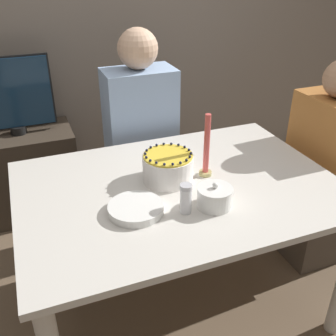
{
  "coord_description": "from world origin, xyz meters",
  "views": [
    {
      "loc": [
        -0.58,
        -1.36,
        1.62
      ],
      "look_at": [
        -0.03,
        0.06,
        0.78
      ],
      "focal_mm": 42.0,
      "sensor_mm": 36.0,
      "label": 1
    }
  ],
  "objects_px": {
    "candle": "(206,151)",
    "person_woman_floral": "(321,179)",
    "person_man_blue_shirt": "(141,150)",
    "tv_monitor": "(12,95)",
    "cake": "(168,167)",
    "sugar_bowl": "(215,197)",
    "sugar_shaker": "(186,198)"
  },
  "relations": [
    {
      "from": "sugar_bowl",
      "to": "person_woman_floral",
      "type": "distance_m",
      "value": 0.92
    },
    {
      "from": "sugar_shaker",
      "to": "person_man_blue_shirt",
      "type": "bearing_deg",
      "value": 83.57
    },
    {
      "from": "candle",
      "to": "person_man_blue_shirt",
      "type": "bearing_deg",
      "value": 98.85
    },
    {
      "from": "person_man_blue_shirt",
      "to": "sugar_bowl",
      "type": "bearing_deg",
      "value": 91.52
    },
    {
      "from": "sugar_bowl",
      "to": "tv_monitor",
      "type": "height_order",
      "value": "tv_monitor"
    },
    {
      "from": "sugar_shaker",
      "to": "candle",
      "type": "distance_m",
      "value": 0.32
    },
    {
      "from": "candle",
      "to": "tv_monitor",
      "type": "relative_size",
      "value": 0.6
    },
    {
      "from": "cake",
      "to": "sugar_bowl",
      "type": "bearing_deg",
      "value": -69.97
    },
    {
      "from": "cake",
      "to": "tv_monitor",
      "type": "height_order",
      "value": "tv_monitor"
    },
    {
      "from": "candle",
      "to": "tv_monitor",
      "type": "bearing_deg",
      "value": 124.8
    },
    {
      "from": "sugar_bowl",
      "to": "person_man_blue_shirt",
      "type": "xyz_separation_m",
      "value": [
        -0.02,
        0.89,
        -0.2
      ]
    },
    {
      "from": "candle",
      "to": "person_man_blue_shirt",
      "type": "height_order",
      "value": "person_man_blue_shirt"
    },
    {
      "from": "person_woman_floral",
      "to": "tv_monitor",
      "type": "bearing_deg",
      "value": 55.1
    },
    {
      "from": "sugar_bowl",
      "to": "cake",
      "type": "bearing_deg",
      "value": 110.03
    },
    {
      "from": "sugar_bowl",
      "to": "person_man_blue_shirt",
      "type": "distance_m",
      "value": 0.92
    },
    {
      "from": "sugar_bowl",
      "to": "person_man_blue_shirt",
      "type": "bearing_deg",
      "value": 91.52
    },
    {
      "from": "cake",
      "to": "candle",
      "type": "relative_size",
      "value": 0.76
    },
    {
      "from": "candle",
      "to": "sugar_shaker",
      "type": "bearing_deg",
      "value": -130.46
    },
    {
      "from": "person_woman_floral",
      "to": "tv_monitor",
      "type": "height_order",
      "value": "person_woman_floral"
    },
    {
      "from": "person_man_blue_shirt",
      "to": "person_woman_floral",
      "type": "xyz_separation_m",
      "value": [
        0.85,
        -0.6,
        -0.06
      ]
    },
    {
      "from": "candle",
      "to": "person_woman_floral",
      "type": "distance_m",
      "value": 0.83
    },
    {
      "from": "person_woman_floral",
      "to": "tv_monitor",
      "type": "distance_m",
      "value": 1.9
    },
    {
      "from": "cake",
      "to": "sugar_shaker",
      "type": "xyz_separation_m",
      "value": [
        -0.03,
        -0.26,
        0.0
      ]
    },
    {
      "from": "candle",
      "to": "person_woman_floral",
      "type": "relative_size",
      "value": 0.25
    },
    {
      "from": "candle",
      "to": "tv_monitor",
      "type": "height_order",
      "value": "tv_monitor"
    },
    {
      "from": "person_man_blue_shirt",
      "to": "tv_monitor",
      "type": "xyz_separation_m",
      "value": [
        -0.68,
        0.47,
        0.28
      ]
    },
    {
      "from": "sugar_bowl",
      "to": "person_man_blue_shirt",
      "type": "height_order",
      "value": "person_man_blue_shirt"
    },
    {
      "from": "sugar_shaker",
      "to": "candle",
      "type": "bearing_deg",
      "value": 49.54
    },
    {
      "from": "person_man_blue_shirt",
      "to": "tv_monitor",
      "type": "distance_m",
      "value": 0.87
    },
    {
      "from": "tv_monitor",
      "to": "sugar_bowl",
      "type": "bearing_deg",
      "value": -62.76
    },
    {
      "from": "cake",
      "to": "sugar_shaker",
      "type": "height_order",
      "value": "cake"
    },
    {
      "from": "cake",
      "to": "tv_monitor",
      "type": "distance_m",
      "value": 1.25
    }
  ]
}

